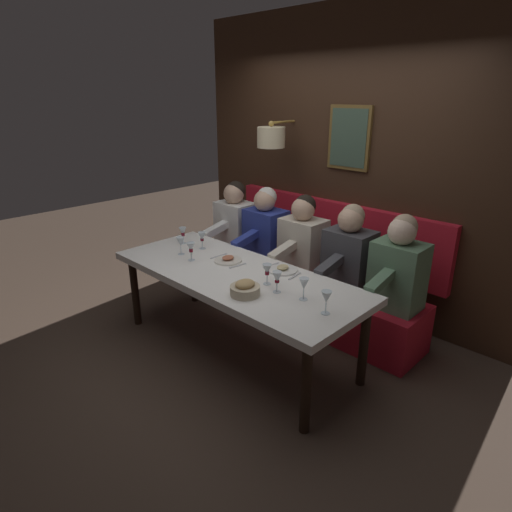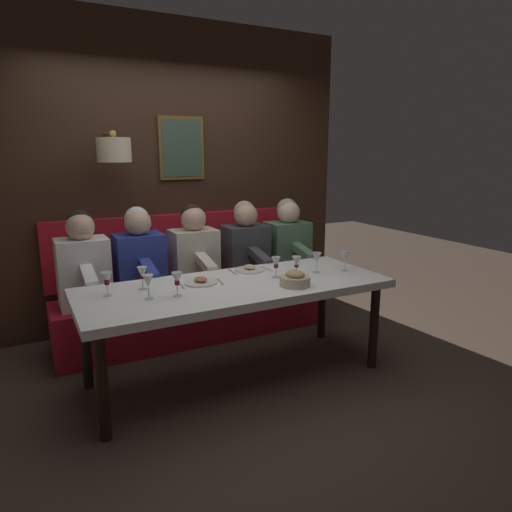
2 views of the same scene
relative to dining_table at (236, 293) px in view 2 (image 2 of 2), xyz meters
The scene contains 20 objects.
ground_plane 0.67m from the dining_table, ahead, with size 12.00×12.00×0.00m, color #423328.
dining_table is the anchor object (origin of this frame).
banquette_bench 1.00m from the dining_table, ahead, with size 0.52×2.46×0.45m, color red.
back_wall_panel 1.62m from the dining_table, ahead, with size 0.59×3.66×2.90m.
diner_nearest 1.32m from the dining_table, 47.96° to the right, with size 0.60×0.40×0.79m.
diner_near 1.03m from the dining_table, 30.19° to the right, with size 0.60×0.40×0.79m.
diner_middle 0.89m from the dining_table, ahead, with size 0.60×0.40×0.79m.
diner_far 1.02m from the dining_table, 28.90° to the left, with size 0.60×0.40×0.79m.
diner_farthest 1.30m from the dining_table, 46.83° to the left, with size 0.60×0.40×0.79m.
place_setting_0 0.27m from the dining_table, 60.37° to the left, with size 0.24×0.33×0.05m.
place_setting_1 0.40m from the dining_table, 41.63° to the right, with size 0.24×0.32×0.05m.
wine_glass_0 0.73m from the dining_table, 90.32° to the right, with size 0.07×0.07×0.16m.
wine_glass_1 0.68m from the dining_table, 94.74° to the left, with size 0.07×0.07×0.16m.
wine_glass_2 0.69m from the dining_table, 74.47° to the left, with size 0.07×0.07×0.16m.
wine_glass_3 0.97m from the dining_table, 93.73° to the right, with size 0.07×0.07×0.16m.
wine_glass_4 0.51m from the dining_table, 99.79° to the left, with size 0.07×0.07×0.16m.
wine_glass_5 0.39m from the dining_table, 87.81° to the right, with size 0.07×0.07×0.16m.
wine_glass_6 0.53m from the dining_table, 94.80° to the right, with size 0.07×0.07×0.16m.
wine_glass_7 0.91m from the dining_table, 80.96° to the left, with size 0.07×0.07×0.16m.
bread_bowl 0.44m from the dining_table, 123.21° to the right, with size 0.22×0.22×0.12m.
Camera 2 is at (-2.96, 1.37, 1.69)m, focal length 32.48 mm.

